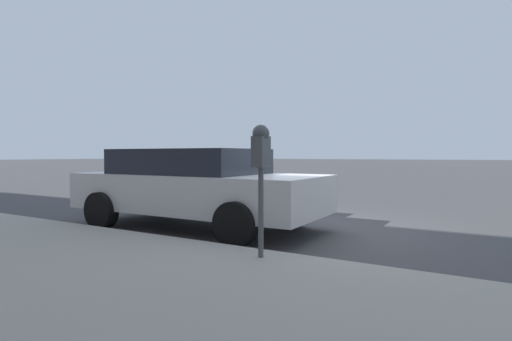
{
  "coord_description": "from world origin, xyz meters",
  "views": [
    {
      "loc": [
        -6.33,
        -2.68,
        1.28
      ],
      "look_at": [
        -2.53,
        -0.43,
        1.11
      ],
      "focal_mm": 28.0,
      "sensor_mm": 36.0,
      "label": 1
    }
  ],
  "objects": [
    {
      "name": "car_white",
      "position": [
        -0.86,
        1.78,
        0.75
      ],
      "size": [
        2.11,
        4.46,
        1.38
      ],
      "rotation": [
        0.0,
        0.0,
        3.15
      ],
      "color": "silver",
      "rests_on": "ground_plane"
    },
    {
      "name": "ground_plane",
      "position": [
        0.0,
        0.0,
        0.0
      ],
      "size": [
        220.0,
        220.0,
        0.0
      ],
      "primitive_type": "plane",
      "color": "#424244"
    },
    {
      "name": "parking_meter",
      "position": [
        -2.54,
        -0.5,
        1.26
      ],
      "size": [
        0.21,
        0.19,
        1.47
      ],
      "color": "#4C5156",
      "rests_on": "sidewalk"
    }
  ]
}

